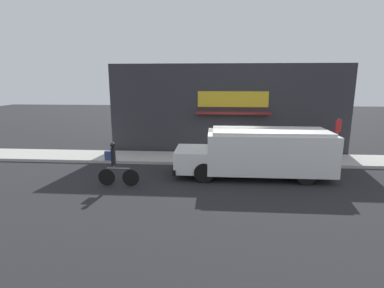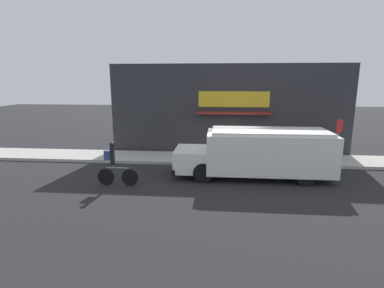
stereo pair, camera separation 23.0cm
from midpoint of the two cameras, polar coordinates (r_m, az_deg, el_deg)
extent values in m
plane|color=#232326|center=(14.53, 7.55, -4.21)|extent=(70.00, 70.00, 0.00)
cube|color=#ADAAA3|center=(15.56, 7.41, -2.84)|extent=(28.00, 2.18, 0.15)
cube|color=#2D2D33|center=(16.44, 7.46, 6.42)|extent=(13.02, 0.18, 4.92)
cube|color=gold|center=(16.30, 8.37, 8.42)|extent=(3.76, 0.05, 0.84)
cube|color=maroon|center=(16.05, 8.35, 5.87)|extent=(3.95, 0.65, 0.10)
cube|color=white|center=(12.97, 14.88, -1.49)|extent=(5.13, 2.13, 1.63)
cube|color=white|center=(12.90, 0.41, -2.83)|extent=(1.38, 1.95, 0.90)
cube|color=white|center=(12.80, 15.09, 2.34)|extent=(4.72, 1.96, 0.12)
cube|color=black|center=(13.06, -2.43, -4.25)|extent=(0.13, 2.07, 0.24)
cube|color=red|center=(14.06, 8.35, 0.16)|extent=(0.03, 0.44, 0.44)
cylinder|color=black|center=(13.82, 2.97, -3.25)|extent=(0.80, 0.26, 0.80)
cylinder|color=black|center=(12.11, 2.66, -5.48)|extent=(0.80, 0.26, 0.80)
cylinder|color=black|center=(14.27, 19.39, -3.44)|extent=(0.80, 0.26, 0.80)
cylinder|color=black|center=(12.62, 21.36, -5.59)|extent=(0.80, 0.26, 0.80)
cylinder|color=black|center=(11.96, -11.22, -6.27)|extent=(0.66, 0.04, 0.66)
cylinder|color=black|center=(12.26, -15.55, -6.04)|extent=(0.66, 0.04, 0.66)
cylinder|color=#999EA3|center=(11.99, -13.50, -4.43)|extent=(0.91, 0.04, 0.04)
cylinder|color=#999EA3|center=(12.03, -14.27, -4.12)|extent=(0.04, 0.04, 0.12)
cube|color=black|center=(11.92, -14.37, -2.25)|extent=(0.12, 0.20, 0.69)
sphere|color=black|center=(11.82, -14.49, -0.14)|extent=(0.20, 0.20, 0.20)
cube|color=navy|center=(11.98, -15.24, -2.08)|extent=(0.26, 0.14, 0.36)
cylinder|color=slate|center=(15.79, 26.37, 0.47)|extent=(0.07, 0.07, 2.14)
cube|color=red|center=(15.63, 26.68, 3.03)|extent=(0.45, 0.45, 0.60)
camera|label=1|loc=(0.12, -89.53, 0.10)|focal=28.00mm
camera|label=2|loc=(0.12, 90.47, -0.10)|focal=28.00mm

